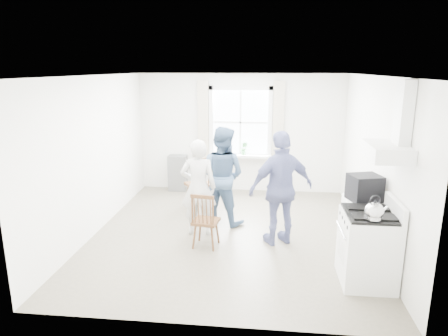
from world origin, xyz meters
TOP-DOWN VIEW (x-y plane):
  - room_shell at (0.00, 0.00)m, footprint 4.62×5.12m
  - window_assembly at (0.00, 2.45)m, footprint 1.88×0.24m
  - range_hood at (2.07, -1.35)m, footprint 0.45×0.76m
  - shelf_unit at (-1.40, 2.33)m, footprint 0.40×0.30m
  - gas_stove at (1.91, -1.35)m, footprint 0.68×0.76m
  - kettle at (1.87, -1.60)m, footprint 0.22×0.22m
  - low_cabinet at (1.98, -0.65)m, footprint 0.50×0.55m
  - stereo_stack at (1.96, -0.71)m, footprint 0.50×0.47m
  - cardboard_box at (2.04, -0.75)m, footprint 0.33×0.28m
  - windsor_chair_a at (-0.67, 1.12)m, footprint 0.61×0.61m
  - windsor_chair_b at (-0.34, -0.62)m, footprint 0.43×0.42m
  - person_left at (-0.51, -0.05)m, footprint 0.63×0.63m
  - person_mid at (-0.19, 0.50)m, footprint 1.09×1.09m
  - person_right at (0.82, -0.27)m, footprint 1.40×1.40m
  - potted_plant at (0.09, 2.36)m, footprint 0.19×0.19m

SIDE VIEW (x-z plane):
  - shelf_unit at x=-1.40m, z-range 0.00..0.80m
  - low_cabinet at x=1.98m, z-range 0.00..0.90m
  - gas_stove at x=1.91m, z-range -0.08..1.04m
  - windsor_chair_b at x=-0.34m, z-range 0.10..0.99m
  - windsor_chair_a at x=-0.67m, z-range 0.12..1.17m
  - person_left at x=-0.51m, z-range 0.00..1.61m
  - person_mid at x=-0.19m, z-range 0.00..1.74m
  - person_right at x=0.82m, z-range 0.00..1.80m
  - cardboard_box at x=2.04m, z-range 0.90..1.08m
  - potted_plant at x=0.09m, z-range 0.85..1.14m
  - kettle at x=1.87m, z-range 0.90..1.21m
  - stereo_stack at x=1.96m, z-range 0.90..1.27m
  - room_shell at x=0.00m, z-range -0.02..2.62m
  - window_assembly at x=0.00m, z-range 0.61..2.31m
  - range_hood at x=2.07m, z-range 1.43..2.37m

